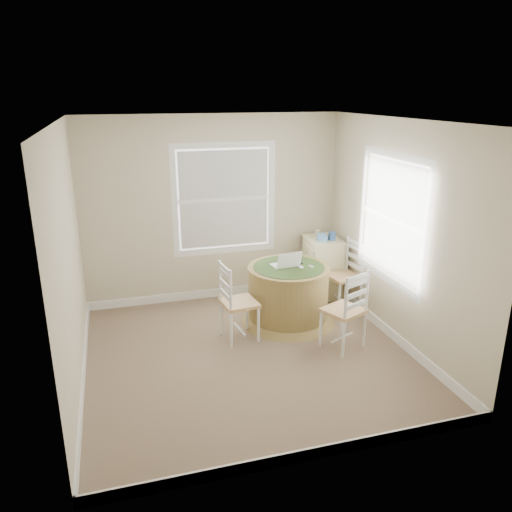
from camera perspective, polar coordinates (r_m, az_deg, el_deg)
name	(u,v)px	position (r m, az deg, el deg)	size (l,w,h in m)	color
room	(259,242)	(5.50, 0.29, 1.66)	(3.64, 3.64, 2.64)	#856A54
round_table	(288,292)	(6.48, 3.70, -4.08)	(1.23, 1.23, 0.75)	olive
chair_left	(239,302)	(5.99, -1.94, -5.33)	(0.42, 0.40, 0.95)	white
chair_near	(344,310)	(5.87, 9.98, -6.10)	(0.42, 0.40, 0.95)	white
chair_right	(343,276)	(6.91, 9.94, -2.28)	(0.42, 0.40, 0.95)	white
laptop	(286,264)	(6.36, 3.44, -0.92)	(0.35, 0.32, 0.23)	white
mouse	(301,267)	(6.33, 5.16, -1.28)	(0.06, 0.09, 0.03)	white
phone	(311,267)	(6.39, 6.33, -1.22)	(0.04, 0.09, 0.02)	#B7BABF
keys	(300,264)	(6.46, 5.05, -0.90)	(0.06, 0.05, 0.03)	black
corner_chest	(322,267)	(7.36, 7.56, -1.23)	(0.53, 0.67, 0.86)	beige
tissue_box	(322,238)	(7.10, 7.54, 2.10)	(0.12, 0.12, 0.10)	#629BE0
box_yellow	(326,236)	(7.27, 8.02, 2.28)	(0.15, 0.10, 0.06)	gold
box_blue	(333,236)	(7.16, 8.80, 2.25)	(0.08, 0.08, 0.12)	#365DA3
cup_cream	(317,233)	(7.36, 6.96, 2.65)	(0.07, 0.07, 0.09)	beige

